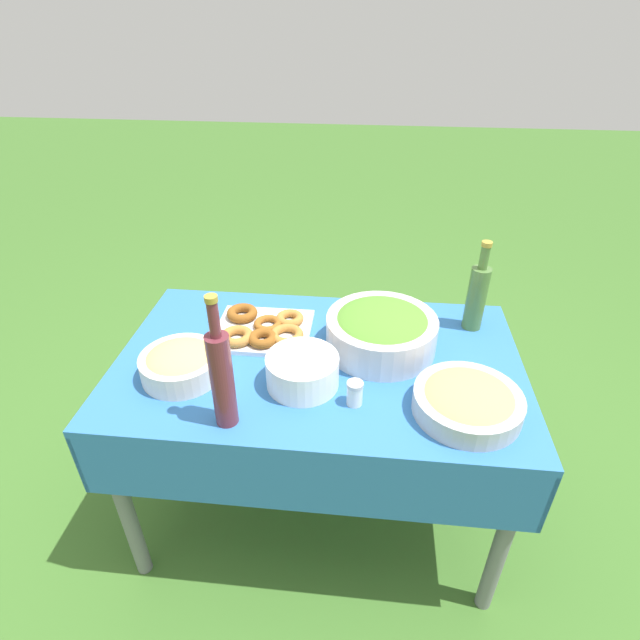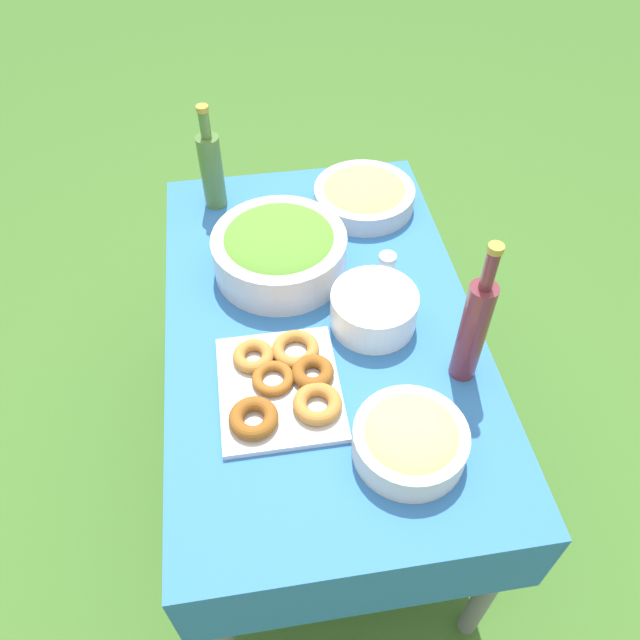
% 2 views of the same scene
% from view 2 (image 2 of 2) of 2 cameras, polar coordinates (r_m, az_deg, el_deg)
% --- Properties ---
extents(ground_plane, '(14.00, 14.00, 0.00)m').
position_cam_2_polar(ground_plane, '(2.15, 0.04, -12.68)').
color(ground_plane, '#3D6B28').
extents(picnic_table, '(1.28, 0.77, 0.72)m').
position_cam_2_polar(picnic_table, '(1.65, 0.05, -2.26)').
color(picnic_table, '#2D6BB2').
rests_on(picnic_table, ground_plane).
extents(salad_bowl, '(0.35, 0.35, 0.13)m').
position_cam_2_polar(salad_bowl, '(1.65, -3.71, 6.44)').
color(salad_bowl, silver).
rests_on(salad_bowl, picnic_table).
extents(pasta_bowl, '(0.24, 0.24, 0.09)m').
position_cam_2_polar(pasta_bowl, '(1.32, 8.24, -10.77)').
color(pasta_bowl, silver).
rests_on(pasta_bowl, picnic_table).
extents(donut_platter, '(0.32, 0.29, 0.05)m').
position_cam_2_polar(donut_platter, '(1.42, -3.40, -5.85)').
color(donut_platter, silver).
rests_on(donut_platter, picnic_table).
extents(plate_stack, '(0.21, 0.21, 0.10)m').
position_cam_2_polar(plate_stack, '(1.53, 4.93, 0.97)').
color(plate_stack, white).
rests_on(plate_stack, picnic_table).
extents(olive_oil_bottle, '(0.07, 0.07, 0.32)m').
position_cam_2_polar(olive_oil_bottle, '(1.86, -9.90, 13.52)').
color(olive_oil_bottle, '#4C7238').
rests_on(olive_oil_bottle, picnic_table).
extents(wine_bottle, '(0.06, 0.06, 0.39)m').
position_cam_2_polar(wine_bottle, '(1.38, 13.86, -0.72)').
color(wine_bottle, maroon).
rests_on(wine_bottle, picnic_table).
extents(bread_bowl, '(0.30, 0.30, 0.08)m').
position_cam_2_polar(bread_bowl, '(1.88, 4.05, 11.34)').
color(bread_bowl, '#B2B7BC').
rests_on(bread_bowl, picnic_table).
extents(salt_shaker, '(0.05, 0.05, 0.07)m').
position_cam_2_polar(salt_shaker, '(1.65, 6.13, 4.92)').
color(salt_shaker, white).
rests_on(salt_shaker, picnic_table).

